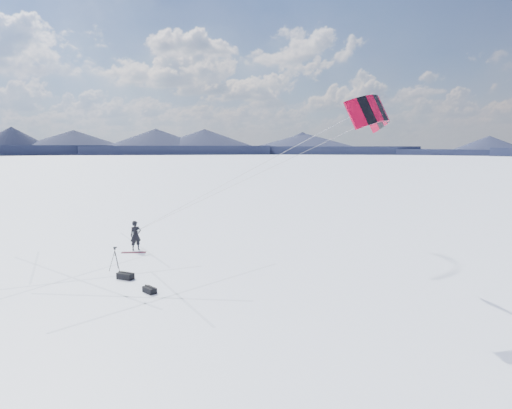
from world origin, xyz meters
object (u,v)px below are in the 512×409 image
Objects in this scene: snowkiter at (136,250)px; gear_bag_a at (125,276)px; tripod at (115,255)px; snowboard at (134,252)px; gear_bag_b at (150,290)px.

snowkiter is 2.12× the size of gear_bag_a.
gear_bag_a is (1.69, -0.71, -0.68)m from tripod.
snowboard is at bearing -119.19° from snowkiter.
gear_bag_b is at bearing -25.88° from gear_bag_a.
snowkiter is at bearing 126.96° from tripod.
tripod reaches higher than snowkiter.
gear_bag_a is at bearing 174.22° from gear_bag_b.
gear_bag_a is at bearing -111.00° from snowkiter.
tripod is (2.71, -3.70, 0.85)m from snowkiter.
snowboard is 5.56m from gear_bag_a.
tripod is 1.72× the size of gear_bag_b.
tripod is 1.44× the size of gear_bag_a.
snowboard is 1.68× the size of gear_bag_a.
snowkiter is 0.68m from snowboard.
gear_bag_b is (2.60, -0.72, -0.03)m from gear_bag_a.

